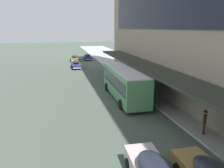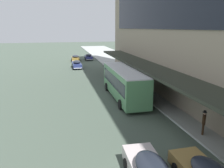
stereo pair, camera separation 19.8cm
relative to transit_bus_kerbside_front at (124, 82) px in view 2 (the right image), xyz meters
name	(u,v)px [view 2 (the right image)]	position (x,y,z in m)	size (l,w,h in m)	color
transit_bus_kerbside_front	(124,82)	(0.00, 0.00, 0.00)	(2.91, 10.51, 3.39)	#518B5A
sedan_trailing_near	(89,57)	(0.31, 31.45, -1.21)	(1.95, 4.51, 1.49)	navy
sedan_oncoming_front	(75,58)	(-3.05, 30.03, -1.22)	(2.03, 4.88, 1.45)	olive
sedan_second_mid	(77,64)	(-3.56, 20.43, -1.17)	(1.80, 4.59, 1.58)	navy
pedestrian_at_kerb	(204,121)	(3.09, -9.91, -0.77)	(0.44, 0.51, 1.86)	#332113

